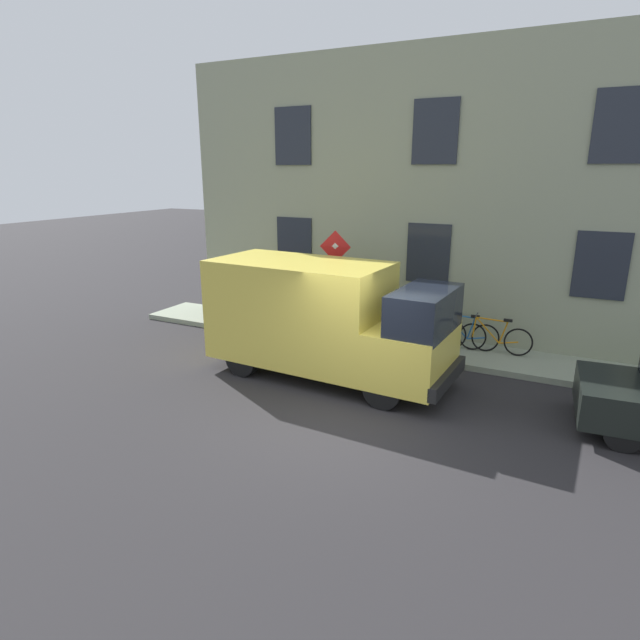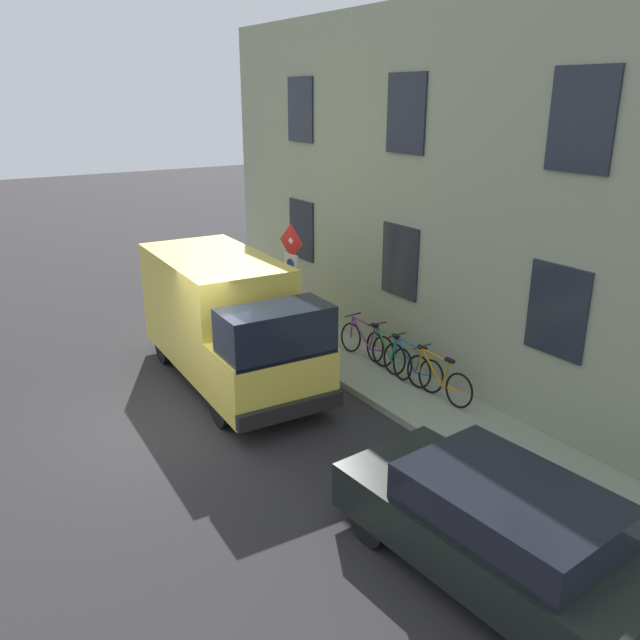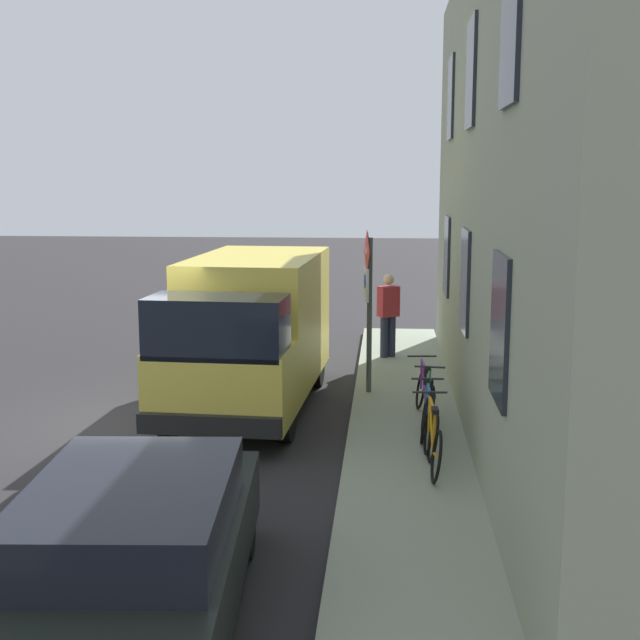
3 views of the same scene
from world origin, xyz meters
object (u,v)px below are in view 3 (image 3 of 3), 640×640
sign_post_stacked (367,288)px  pedestrian (388,312)px  delivery_van (251,329)px  parked_hatchback (136,548)px  bicycle_blue (430,423)px  bicycle_orange (432,440)px  bicycle_purple (425,395)px  bicycle_green (427,408)px

sign_post_stacked → pedestrian: sign_post_stacked is taller
delivery_van → parked_hatchback: (0.15, -7.05, -0.60)m
bicycle_blue → pedestrian: bearing=3.3°
bicycle_orange → pedestrian: bearing=2.5°
sign_post_stacked → parked_hatchback: sign_post_stacked is taller
sign_post_stacked → bicycle_purple: bearing=-58.5°
sign_post_stacked → bicycle_blue: 3.49m
parked_hatchback → bicycle_purple: parked_hatchback is taller
bicycle_purple → bicycle_green: bearing=175.5°
sign_post_stacked → pedestrian: 3.04m
parked_hatchback → bicycle_green: size_ratio=2.40×
sign_post_stacked → bicycle_purple: sign_post_stacked is taller
bicycle_orange → bicycle_green: same height
bicycle_purple → pedestrian: 4.49m
bicycle_green → bicycle_purple: 0.75m
sign_post_stacked → pedestrian: (0.36, 2.89, -0.89)m
delivery_van → bicycle_purple: delivery_van is taller
delivery_van → bicycle_green: bearing=62.6°
bicycle_orange → bicycle_blue: (0.00, 0.75, 0.00)m
bicycle_green → parked_hatchback: bearing=159.6°
delivery_van → pedestrian: 4.19m
sign_post_stacked → delivery_van: 2.10m
bicycle_green → bicycle_purple: bearing=6.3°
parked_hatchback → pedestrian: bearing=-15.3°
sign_post_stacked → bicycle_purple: 2.31m
sign_post_stacked → bicycle_orange: sign_post_stacked is taller
bicycle_orange → sign_post_stacked: bearing=11.4°
parked_hatchback → bicycle_blue: size_ratio=2.40×
parked_hatchback → bicycle_blue: (2.69, 4.64, -0.22)m
delivery_van → bicycle_orange: delivery_van is taller
sign_post_stacked → bicycle_blue: (0.94, -3.04, -1.45)m
delivery_van → pedestrian: size_ratio=3.15×
bicycle_orange → parked_hatchback: bearing=142.8°
bicycle_green → pedestrian: 5.23m
bicycle_blue → pedestrian: size_ratio=1.00×
parked_hatchback → pedestrian: pedestrian is taller
bicycle_orange → bicycle_blue: same height
parked_hatchback → bicycle_orange: parked_hatchback is taller
sign_post_stacked → pedestrian: size_ratio=1.57×
sign_post_stacked → parked_hatchback: 7.97m
parked_hatchback → bicycle_purple: 6.71m
parked_hatchback → delivery_van: bearing=-2.7°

